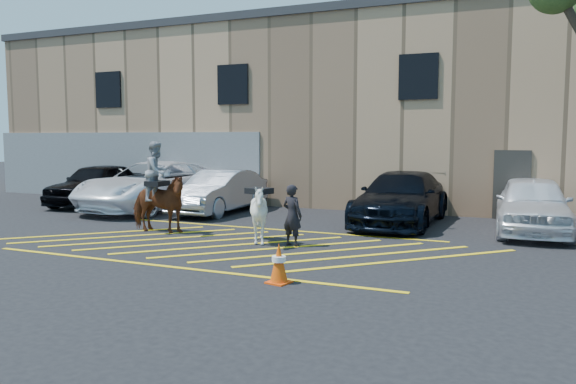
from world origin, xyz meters
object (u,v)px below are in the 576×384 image
at_px(car_black_suv, 97,184).
at_px(handler, 292,215).
at_px(mounted_bay, 157,196).
at_px(car_silver_sedan, 219,192).
at_px(saddled_white, 259,214).
at_px(car_blue_suv, 401,198).
at_px(car_white_pickup, 154,186).
at_px(traffic_cone, 279,263).
at_px(car_white_suv, 532,204).

bearing_deg(car_black_suv, handler, -31.57).
relative_size(handler, mounted_bay, 0.59).
relative_size(car_silver_sedan, handler, 3.01).
bearing_deg(saddled_white, car_blue_suv, 60.87).
distance_m(car_white_pickup, traffic_cone, 11.24).
distance_m(car_silver_sedan, saddled_white, 5.82).
bearing_deg(traffic_cone, mounted_bay, 145.95).
bearing_deg(car_blue_suv, mounted_bay, -142.91).
bearing_deg(car_blue_suv, handler, -109.36).
distance_m(handler, traffic_cone, 3.48).
distance_m(car_silver_sedan, mounted_bay, 4.18).
bearing_deg(traffic_cone, car_silver_sedan, 126.72).
distance_m(car_silver_sedan, car_blue_suv, 6.26).
bearing_deg(saddled_white, car_silver_sedan, 130.03).
distance_m(mounted_bay, traffic_cone, 6.36).
height_order(handler, traffic_cone, handler).
bearing_deg(car_silver_sedan, saddled_white, -49.80).
height_order(mounted_bay, saddled_white, mounted_bay).
distance_m(car_white_pickup, car_blue_suv, 8.87).
height_order(mounted_bay, traffic_cone, mounted_bay).
bearing_deg(mounted_bay, car_white_suv, 23.03).
bearing_deg(car_silver_sedan, mounted_bay, -83.04).
relative_size(car_blue_suv, traffic_cone, 7.35).
distance_m(car_blue_suv, mounted_bay, 7.14).
bearing_deg(mounted_bay, car_blue_suv, 36.15).
relative_size(car_blue_suv, mounted_bay, 2.15).
height_order(saddled_white, traffic_cone, saddled_white).
height_order(car_white_suv, traffic_cone, car_white_suv).
xyz_separation_m(car_black_suv, car_blue_suv, (11.75, -0.08, -0.03)).
relative_size(car_blue_suv, handler, 3.61).
bearing_deg(car_black_suv, saddled_white, -33.75).
relative_size(car_white_pickup, traffic_cone, 8.57).
bearing_deg(car_silver_sedan, traffic_cone, -53.11).
bearing_deg(mounted_bay, traffic_cone, -34.05).
xyz_separation_m(car_silver_sedan, saddled_white, (3.74, -4.45, 0.00)).
relative_size(car_black_suv, saddled_white, 2.98).
bearing_deg(car_black_suv, mounted_bay, -42.90).
height_order(car_blue_suv, car_white_suv, car_white_suv).
height_order(car_white_suv, mounted_bay, mounted_bay).
bearing_deg(traffic_cone, saddled_white, 121.65).
bearing_deg(car_blue_suv, car_white_pickup, -177.60).
distance_m(car_black_suv, traffic_cone, 13.69).
bearing_deg(car_white_pickup, car_black_suv, 179.18).
xyz_separation_m(car_silver_sedan, car_blue_suv, (6.26, 0.07, 0.04)).
height_order(car_black_suv, handler, car_black_suv).
bearing_deg(car_silver_sedan, handler, -43.62).
distance_m(car_silver_sedan, car_white_suv, 9.88).
height_order(car_black_suv, car_white_pickup, car_white_pickup).
relative_size(car_white_suv, mounted_bay, 1.85).
bearing_deg(handler, car_white_pickup, -14.22).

